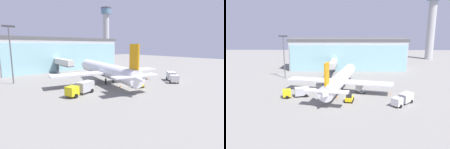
% 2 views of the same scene
% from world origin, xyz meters
% --- Properties ---
extents(ground, '(240.00, 240.00, 0.00)m').
position_xyz_m(ground, '(0.00, 0.00, 0.00)').
color(ground, gray).
extents(terminal_building, '(52.93, 13.57, 14.05)m').
position_xyz_m(terminal_building, '(0.00, 40.11, 7.02)').
color(terminal_building, '#B5B5B5').
rests_on(terminal_building, ground).
extents(jet_bridge, '(3.11, 14.70, 5.68)m').
position_xyz_m(jet_bridge, '(-6.20, 27.24, 4.32)').
color(jet_bridge, beige).
rests_on(jet_bridge, ground).
extents(control_tower, '(7.80, 7.80, 38.12)m').
position_xyz_m(control_tower, '(49.63, 70.52, 21.93)').
color(control_tower, '#B0B0B0').
rests_on(control_tower, ground).
extents(apron_light_mast, '(3.20, 0.40, 16.17)m').
position_xyz_m(apron_light_mast, '(-24.46, 20.75, 9.77)').
color(apron_light_mast, '#59595E').
rests_on(apron_light_mast, ground).
extents(airplane, '(32.02, 35.47, 11.11)m').
position_xyz_m(airplane, '(-3.41, 4.49, 3.55)').
color(airplane, silver).
rests_on(airplane, ground).
extents(catering_truck, '(7.62, 4.17, 2.65)m').
position_xyz_m(catering_truck, '(-15.48, -1.59, 1.47)').
color(catering_truck, yellow).
rests_on(catering_truck, ground).
extents(fuel_truck, '(6.83, 6.60, 2.65)m').
position_xyz_m(fuel_truck, '(12.81, -7.13, 1.47)').
color(fuel_truck, silver).
rests_on(fuel_truck, ground).
extents(baggage_cart, '(2.72, 3.22, 1.50)m').
position_xyz_m(baggage_cart, '(2.76, 2.27, 0.50)').
color(baggage_cart, gray).
rests_on(baggage_cart, ground).
extents(pushback_tug, '(2.71, 3.49, 2.30)m').
position_xyz_m(pushback_tug, '(-0.91, -5.44, 0.97)').
color(pushback_tug, yellow).
rests_on(pushback_tug, ground).
extents(safety_cone_nose, '(0.36, 0.36, 0.55)m').
position_xyz_m(safety_cone_nose, '(-4.30, -2.35, 0.28)').
color(safety_cone_nose, orange).
rests_on(safety_cone_nose, ground).
extents(safety_cone_wingtip, '(0.36, 0.36, 0.55)m').
position_xyz_m(safety_cone_wingtip, '(11.49, 1.24, 0.28)').
color(safety_cone_wingtip, orange).
rests_on(safety_cone_wingtip, ground).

